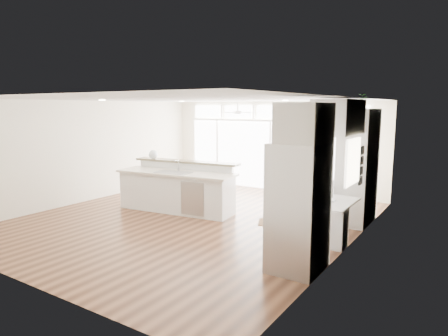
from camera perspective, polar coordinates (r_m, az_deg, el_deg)
The scene contains 24 objects.
floor at distance 9.22m, azimuth -4.50°, elevation -7.33°, with size 7.00×8.00×0.02m, color #432414.
ceiling at distance 8.86m, azimuth -4.71°, elevation 9.77°, with size 7.00×8.00×0.02m, color white.
wall_back at distance 12.33m, azimuth 6.83°, elevation 3.16°, with size 7.00×0.04×2.70m, color white.
wall_front at distance 6.31m, azimuth -27.40°, elevation -3.10°, with size 7.00×0.04×2.70m, color white.
wall_left at distance 11.40m, azimuth -18.69°, elevation 2.31°, with size 0.04×8.00×2.70m, color white.
wall_right at distance 7.36m, azimuth 17.52°, elevation -0.95°, with size 0.04×8.00×2.70m, color white.
glass_wall at distance 12.31m, azimuth 6.69°, elevation 1.74°, with size 5.80×0.06×2.08m, color white.
transom_row at distance 12.22m, azimuth 6.80°, elevation 7.95°, with size 5.90×0.06×0.40m, color white.
desk_window at distance 7.63m, azimuth 17.91°, elevation 0.88°, with size 0.04×0.85×0.85m, color white.
ceiling_fan at distance 11.45m, azimuth 1.98°, elevation 8.45°, with size 1.16×1.16×0.32m, color white.
recessed_lights at distance 9.02m, azimuth -3.92°, elevation 9.63°, with size 3.40×3.00×0.02m, color white.
oven_cabinet at distance 9.18m, azimuth 18.56°, elevation 0.23°, with size 0.64×1.20×2.50m, color white.
desk_nook at distance 7.96m, azimuth 15.21°, elevation -7.31°, with size 0.72×1.30×0.76m, color white.
upper_cabinets at distance 7.65m, azimuth 16.09°, elevation 7.00°, with size 0.64×1.30×0.64m, color white.
refrigerator at distance 6.30m, azimuth 10.60°, elevation -5.53°, with size 0.76×0.90×2.00m, color #A6A6AA.
fridge_cabinet at distance 6.09m, azimuth 11.46°, elevation 6.33°, with size 0.64×0.90×0.60m, color white.
framed_photos at distance 8.25m, azimuth 19.00°, elevation 0.33°, with size 0.06×0.22×0.80m, color black.
kitchen_island at distance 9.81m, azimuth -6.86°, elevation -2.73°, with size 3.00×1.13×1.19m, color white.
rug at distance 8.97m, azimuth 7.52°, elevation -7.73°, with size 0.80×0.57×0.01m, color #362011.
office_chair at distance 8.58m, azimuth 14.31°, elevation -4.86°, with size 0.58×0.54×1.12m, color black.
fishbowl at distance 10.56m, azimuth -10.09°, elevation 1.92°, with size 0.23×0.23×0.23m, color silver.
monitor at distance 7.84m, azimuth 14.82°, elevation -3.20°, with size 0.08×0.47×0.39m, color black.
keyboard at distance 7.94m, azimuth 13.60°, elevation -4.40°, with size 0.11×0.29×0.01m, color silver.
potted_plant at distance 9.09m, azimuth 18.98°, elevation 8.80°, with size 0.28×0.31×0.24m, color #275926.
Camera 1 is at (5.42, -7.01, 2.54)m, focal length 32.00 mm.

